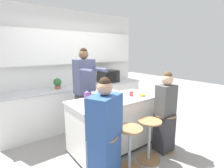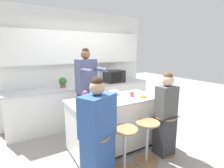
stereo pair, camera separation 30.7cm
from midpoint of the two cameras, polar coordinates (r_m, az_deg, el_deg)
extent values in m
plane|color=gray|center=(3.44, 3.41, -19.91)|extent=(16.00, 16.00, 0.00)
cube|color=silver|center=(4.50, -9.05, 5.57)|extent=(3.74, 0.06, 2.70)
cube|color=white|center=(4.38, -8.68, 11.66)|extent=(3.44, 0.16, 0.75)
cube|color=white|center=(4.37, -6.98, -6.60)|extent=(3.44, 0.59, 0.90)
cube|color=#BCBCC1|center=(4.26, -7.12, -0.62)|extent=(3.47, 0.62, 0.03)
cube|color=black|center=(3.43, 3.42, -19.48)|extent=(1.49, 0.64, 0.06)
cube|color=white|center=(3.22, 3.51, -12.57)|extent=(1.57, 0.72, 0.84)
cube|color=#BCBCC1|center=(3.07, 3.61, -5.11)|extent=(1.61, 0.76, 0.03)
cylinder|color=#B7BABC|center=(2.55, -1.25, -23.21)|extent=(0.04, 0.04, 0.64)
cylinder|color=#997047|center=(2.38, -1.28, -16.58)|extent=(0.37, 0.37, 0.02)
cylinder|color=#B7BABC|center=(2.73, 7.59, -20.77)|extent=(0.04, 0.04, 0.64)
cylinder|color=#997047|center=(2.57, 7.78, -14.46)|extent=(0.37, 0.37, 0.02)
cylinder|color=#997047|center=(3.15, 14.09, -23.31)|extent=(0.38, 0.38, 0.01)
cylinder|color=#B7BABC|center=(2.98, 14.40, -18.06)|extent=(0.04, 0.04, 0.64)
cylinder|color=#997047|center=(2.84, 14.73, -12.18)|extent=(0.37, 0.37, 0.02)
cylinder|color=#997047|center=(3.45, 19.11, -20.38)|extent=(0.38, 0.38, 0.01)
cylinder|color=#B7BABC|center=(3.29, 19.48, -15.45)|extent=(0.04, 0.04, 0.64)
cylinder|color=#997047|center=(3.16, 19.87, -10.04)|extent=(0.37, 0.37, 0.02)
cube|color=#383842|center=(3.57, -5.62, -10.21)|extent=(0.34, 0.26, 0.96)
cube|color=#474C6B|center=(3.36, -5.87, 2.59)|extent=(0.40, 0.26, 0.64)
cylinder|color=#474C6B|center=(3.02, -5.43, 4.35)|extent=(0.11, 0.36, 0.07)
cylinder|color=#474C6B|center=(3.20, -0.83, 4.77)|extent=(0.11, 0.36, 0.07)
sphere|color=brown|center=(3.33, -6.01, 9.63)|extent=(0.20, 0.20, 0.18)
sphere|color=black|center=(3.33, -6.03, 10.48)|extent=(0.16, 0.16, 0.14)
cube|color=#2D5193|center=(2.54, -0.73, -23.22)|extent=(0.50, 0.42, 0.68)
cube|color=#2D5193|center=(2.25, -0.77, -10.31)|extent=(0.54, 0.45, 0.54)
sphere|color=tan|center=(2.15, -0.80, -1.15)|extent=(0.26, 0.26, 0.19)
sphere|color=black|center=(2.14, -0.80, 0.25)|extent=(0.21, 0.21, 0.15)
cube|color=#333338|center=(3.28, 19.40, -15.52)|extent=(0.30, 0.28, 0.68)
cube|color=#4C4C4C|center=(3.06, 20.12, -5.42)|extent=(0.34, 0.23, 0.52)
sphere|color=#DBB293|center=(2.98, 20.57, 1.16)|extent=(0.20, 0.20, 0.20)
sphere|color=#513823|center=(2.98, 20.64, 2.18)|extent=(0.16, 0.16, 0.16)
cylinder|color=#B7BABC|center=(2.96, -2.24, -4.03)|extent=(0.19, 0.19, 0.14)
cylinder|color=#B7BABC|center=(2.94, -2.25, -2.63)|extent=(0.20, 0.20, 0.01)
cylinder|color=#B7BABC|center=(2.89, -4.35, -3.48)|extent=(0.05, 0.01, 0.01)
cylinder|color=#B7BABC|center=(3.01, -0.22, -2.89)|extent=(0.05, 0.01, 0.01)
cylinder|color=#B7BABC|center=(3.32, 3.27, -2.93)|extent=(0.20, 0.20, 0.08)
cylinder|color=#DB4C51|center=(2.72, 1.47, -6.09)|extent=(0.08, 0.08, 0.08)
torus|color=#DB4C51|center=(2.74, 2.35, -5.85)|extent=(0.04, 0.01, 0.04)
cylinder|color=#DB4C51|center=(3.23, 9.26, -3.35)|extent=(0.07, 0.07, 0.09)
torus|color=#DB4C51|center=(3.26, 9.92, -3.15)|extent=(0.04, 0.01, 0.04)
ellipsoid|color=yellow|center=(3.20, 13.06, -3.94)|extent=(0.14, 0.05, 0.06)
ellipsoid|color=yellow|center=(3.21, 12.13, -3.89)|extent=(0.11, 0.13, 0.06)
ellipsoid|color=yellow|center=(3.25, 13.03, -3.71)|extent=(0.12, 0.12, 0.06)
cube|color=#7A428E|center=(2.80, -5.67, -4.44)|extent=(0.07, 0.07, 0.19)
cylinder|color=white|center=(2.77, -5.71, -2.38)|extent=(0.03, 0.03, 0.02)
cube|color=black|center=(4.60, 2.65, 2.49)|extent=(0.49, 0.35, 0.31)
cube|color=black|center=(4.43, 3.48, 2.15)|extent=(0.31, 0.01, 0.24)
cube|color=black|center=(4.56, 5.77, 2.37)|extent=(0.09, 0.01, 0.25)
cylinder|color=#93563D|center=(4.07, -13.67, -0.66)|extent=(0.12, 0.12, 0.07)
sphere|color=#336633|center=(4.05, -13.74, 0.88)|extent=(0.18, 0.18, 0.18)
camera|label=1|loc=(0.15, -87.14, 0.56)|focal=28.00mm
camera|label=2|loc=(0.15, 92.86, -0.56)|focal=28.00mm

